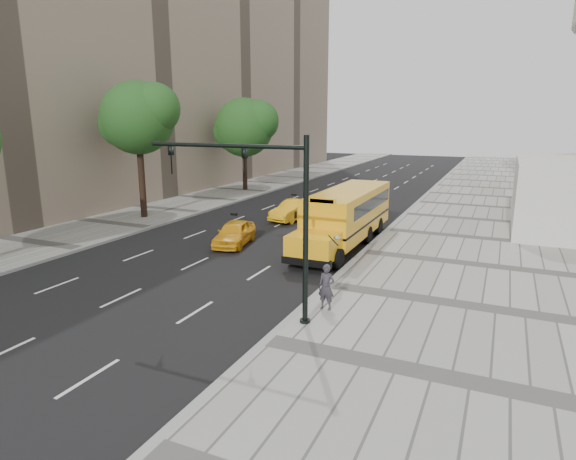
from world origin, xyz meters
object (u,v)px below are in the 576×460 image
at_px(tree_b, 139,117).
at_px(tree_c, 245,127).
at_px(traffic_signal, 267,205).
at_px(school_bus, 347,212).
at_px(pedestrian, 326,287).
at_px(taxi_far, 294,210).
at_px(taxi_near, 234,233).

distance_m(tree_b, tree_c, 14.53).
xyz_separation_m(tree_c, traffic_signal, (15.59, -26.47, -1.99)).
bearing_deg(school_bus, pedestrian, -76.71).
relative_size(tree_c, taxi_far, 2.09).
height_order(school_bus, traffic_signal, traffic_signal).
xyz_separation_m(tree_b, pedestrian, (17.26, -10.58, -5.96)).
xyz_separation_m(taxi_near, traffic_signal, (6.26, -8.37, 3.42)).
xyz_separation_m(tree_c, school_bus, (14.90, -15.11, -4.31)).
xyz_separation_m(tree_b, tree_c, (0.01, 14.51, -0.87)).
height_order(taxi_near, traffic_signal, traffic_signal).
xyz_separation_m(taxi_far, pedestrian, (7.59, -14.49, 0.30)).
bearing_deg(traffic_signal, tree_c, 120.50).
bearing_deg(tree_c, school_bus, -45.41).
distance_m(school_bus, pedestrian, 10.28).
bearing_deg(tree_b, taxi_far, 21.99).
bearing_deg(pedestrian, taxi_far, 120.82).
bearing_deg(taxi_far, school_bus, -29.82).
height_order(taxi_near, pedestrian, pedestrian).
xyz_separation_m(taxi_far, traffic_signal, (5.93, -15.87, 3.40)).
relative_size(tree_b, tree_c, 1.07).
distance_m(tree_c, taxi_far, 15.32).
height_order(tree_b, school_bus, tree_b).
relative_size(tree_b, traffic_signal, 1.46).
bearing_deg(school_bus, tree_c, 134.59).
bearing_deg(taxi_far, traffic_signal, -58.59).
distance_m(school_bus, traffic_signal, 11.61).
height_order(school_bus, taxi_near, school_bus).
bearing_deg(tree_c, taxi_near, -62.74).
bearing_deg(taxi_far, taxi_near, -81.65).
bearing_deg(taxi_near, tree_c, 105.42).
distance_m(tree_c, school_bus, 21.65).
bearing_deg(taxi_near, tree_b, 147.13).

